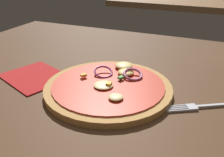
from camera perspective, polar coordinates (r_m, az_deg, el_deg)
dining_table at (r=0.49m, az=3.39°, el=-7.78°), size 1.23×0.99×0.04m
pizza at (r=0.52m, az=-0.70°, el=-1.87°), size 0.27×0.27×0.03m
fork at (r=0.50m, az=21.10°, el=-5.94°), size 0.16×0.10×0.01m
napkin at (r=0.61m, az=-17.27°, el=0.41°), size 0.18×0.16×0.00m
background_table at (r=1.84m, az=13.04°, el=16.91°), size 0.75×0.49×0.04m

